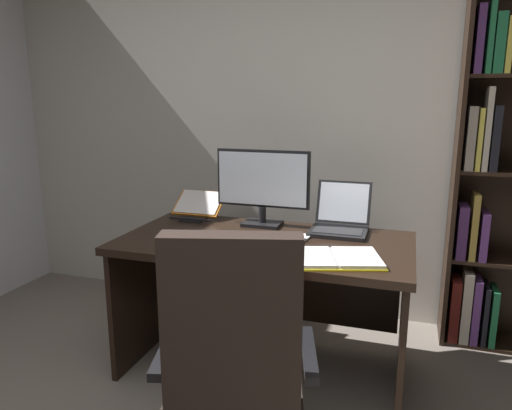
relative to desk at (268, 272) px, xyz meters
name	(u,v)px	position (x,y,z in m)	size (l,w,h in m)	color
wall_back	(292,107)	(-0.09, 0.84, 0.87)	(4.83, 0.12, 2.83)	beige
desk	(268,272)	(0.00, 0.00, 0.00)	(1.52, 0.80, 0.75)	black
bookshelf	(511,183)	(1.26, 0.64, 0.46)	(0.83, 0.27, 2.13)	black
office_chair	(235,381)	(0.13, -0.88, -0.10)	(0.69, 0.60, 1.05)	black
monitor	(263,187)	(-0.10, 0.20, 0.44)	(0.55, 0.16, 0.44)	black
laptop	(340,221)	(0.35, 0.21, 0.26)	(0.31, 0.35, 0.26)	black
keyboard	(236,245)	(-0.10, -0.25, 0.22)	(0.42, 0.15, 0.02)	black
computer_mouse	(182,238)	(-0.40, -0.25, 0.23)	(0.06, 0.10, 0.04)	black
reading_stand_with_book	(198,206)	(-0.53, 0.25, 0.28)	(0.30, 0.25, 0.15)	black
open_binder	(334,258)	(0.40, -0.30, 0.22)	(0.49, 0.40, 0.02)	yellow
notepad	(292,239)	(0.14, -0.04, 0.21)	(0.15, 0.21, 0.01)	white
pen	(296,237)	(0.16, -0.04, 0.22)	(0.01, 0.01, 0.14)	black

